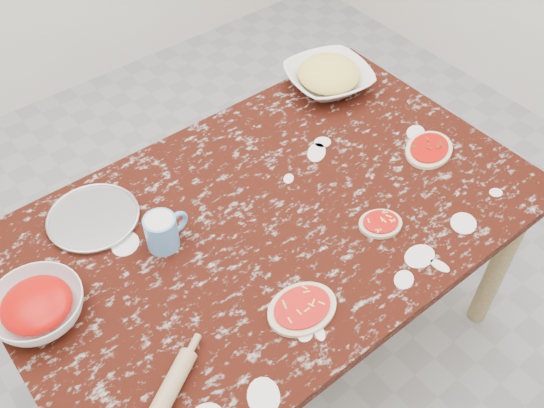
{
  "coord_description": "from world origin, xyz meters",
  "views": [
    {
      "loc": [
        -0.75,
        -0.94,
        2.11
      ],
      "look_at": [
        0.0,
        0.0,
        0.8
      ],
      "focal_mm": 40.03,
      "sensor_mm": 36.0,
      "label": 1
    }
  ],
  "objects_px": {
    "pizza_tray": "(94,218)",
    "sauce_bowl": "(38,308)",
    "worktable": "(272,233)",
    "cheese_bowl": "(328,79)",
    "rolling_pin": "(168,394)",
    "flour_mug": "(163,231)"
  },
  "relations": [
    {
      "from": "pizza_tray",
      "to": "flour_mug",
      "type": "height_order",
      "value": "flour_mug"
    },
    {
      "from": "pizza_tray",
      "to": "cheese_bowl",
      "type": "bearing_deg",
      "value": 2.9
    },
    {
      "from": "flour_mug",
      "to": "rolling_pin",
      "type": "bearing_deg",
      "value": -120.71
    },
    {
      "from": "worktable",
      "to": "sauce_bowl",
      "type": "bearing_deg",
      "value": 171.72
    },
    {
      "from": "worktable",
      "to": "pizza_tray",
      "type": "height_order",
      "value": "pizza_tray"
    },
    {
      "from": "cheese_bowl",
      "to": "flour_mug",
      "type": "height_order",
      "value": "flour_mug"
    },
    {
      "from": "worktable",
      "to": "cheese_bowl",
      "type": "relative_size",
      "value": 5.31
    },
    {
      "from": "worktable",
      "to": "sauce_bowl",
      "type": "distance_m",
      "value": 0.71
    },
    {
      "from": "worktable",
      "to": "flour_mug",
      "type": "distance_m",
      "value": 0.35
    },
    {
      "from": "worktable",
      "to": "pizza_tray",
      "type": "relative_size",
      "value": 5.97
    },
    {
      "from": "pizza_tray",
      "to": "rolling_pin",
      "type": "xyz_separation_m",
      "value": [
        -0.12,
        -0.62,
        0.02
      ]
    },
    {
      "from": "worktable",
      "to": "pizza_tray",
      "type": "distance_m",
      "value": 0.54
    },
    {
      "from": "worktable",
      "to": "sauce_bowl",
      "type": "xyz_separation_m",
      "value": [
        -0.69,
        0.1,
        0.12
      ]
    },
    {
      "from": "flour_mug",
      "to": "sauce_bowl",
      "type": "bearing_deg",
      "value": -179.01
    },
    {
      "from": "pizza_tray",
      "to": "sauce_bowl",
      "type": "distance_m",
      "value": 0.34
    },
    {
      "from": "worktable",
      "to": "rolling_pin",
      "type": "distance_m",
      "value": 0.63
    },
    {
      "from": "cheese_bowl",
      "to": "rolling_pin",
      "type": "relative_size",
      "value": 1.34
    },
    {
      "from": "sauce_bowl",
      "to": "pizza_tray",
      "type": "bearing_deg",
      "value": 39.76
    },
    {
      "from": "flour_mug",
      "to": "rolling_pin",
      "type": "relative_size",
      "value": 0.61
    },
    {
      "from": "sauce_bowl",
      "to": "cheese_bowl",
      "type": "relative_size",
      "value": 0.81
    },
    {
      "from": "worktable",
      "to": "flour_mug",
      "type": "bearing_deg",
      "value": 160.93
    },
    {
      "from": "flour_mug",
      "to": "pizza_tray",
      "type": "bearing_deg",
      "value": 119.12
    }
  ]
}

